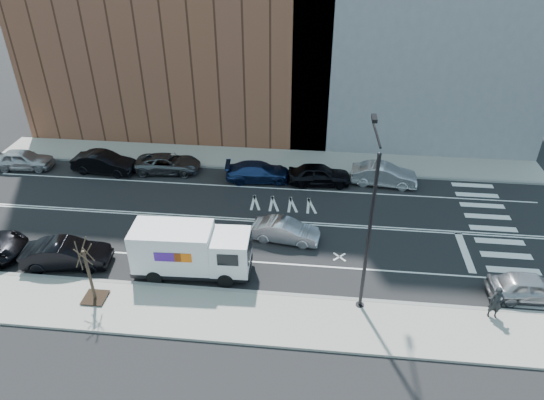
% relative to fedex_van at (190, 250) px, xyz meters
% --- Properties ---
extents(ground, '(120.00, 120.00, 0.00)m').
position_rel_fedex_van_xyz_m(ground, '(2.40, 5.60, -1.59)').
color(ground, black).
rests_on(ground, ground).
extents(sidewalk_near, '(44.00, 3.60, 0.15)m').
position_rel_fedex_van_xyz_m(sidewalk_near, '(2.40, -3.20, -1.51)').
color(sidewalk_near, gray).
rests_on(sidewalk_near, ground).
extents(sidewalk_far, '(44.00, 3.60, 0.15)m').
position_rel_fedex_van_xyz_m(sidewalk_far, '(2.40, 14.40, -1.51)').
color(sidewalk_far, gray).
rests_on(sidewalk_far, ground).
extents(curb_near, '(44.00, 0.25, 0.17)m').
position_rel_fedex_van_xyz_m(curb_near, '(2.40, -1.40, -1.50)').
color(curb_near, gray).
rests_on(curb_near, ground).
extents(curb_far, '(44.00, 0.25, 0.17)m').
position_rel_fedex_van_xyz_m(curb_far, '(2.40, 12.60, -1.50)').
color(curb_far, gray).
rests_on(curb_far, ground).
extents(crosswalk, '(3.00, 14.00, 0.01)m').
position_rel_fedex_van_xyz_m(crosswalk, '(18.40, 5.60, -1.58)').
color(crosswalk, white).
rests_on(crosswalk, ground).
extents(road_markings, '(40.00, 8.60, 0.01)m').
position_rel_fedex_van_xyz_m(road_markings, '(2.40, 5.60, -1.58)').
color(road_markings, white).
rests_on(road_markings, ground).
extents(bldg_brick, '(26.00, 10.00, 22.00)m').
position_rel_fedex_van_xyz_m(bldg_brick, '(-5.60, 21.20, 9.41)').
color(bldg_brick, brown).
rests_on(bldg_brick, ground).
extents(streetlight, '(0.44, 4.02, 9.34)m').
position_rel_fedex_van_xyz_m(streetlight, '(9.40, -1.31, 3.49)').
color(streetlight, black).
rests_on(streetlight, ground).
extents(street_tree, '(1.20, 1.20, 3.75)m').
position_rel_fedex_van_xyz_m(street_tree, '(-4.60, -2.80, -0.14)').
color(street_tree, black).
rests_on(street_tree, ground).
extents(fedex_van, '(6.71, 2.56, 3.03)m').
position_rel_fedex_van_xyz_m(fedex_van, '(0.00, 0.00, 0.00)').
color(fedex_van, black).
rests_on(fedex_van, ground).
extents(far_parked_a, '(4.69, 2.21, 1.55)m').
position_rel_fedex_van_xyz_m(far_parked_a, '(-16.32, 10.96, -0.81)').
color(far_parked_a, '#A4A5A9').
rests_on(far_parked_a, ground).
extents(far_parked_b, '(5.01, 2.12, 1.61)m').
position_rel_fedex_van_xyz_m(far_parked_b, '(-9.71, 11.04, -0.78)').
color(far_parked_b, black).
rests_on(far_parked_b, ground).
extents(far_parked_c, '(5.16, 2.66, 1.39)m').
position_rel_fedex_van_xyz_m(far_parked_c, '(-4.80, 11.64, -0.89)').
color(far_parked_c, '#484A4F').
rests_on(far_parked_c, ground).
extents(far_parked_d, '(5.15, 2.51, 1.44)m').
position_rel_fedex_van_xyz_m(far_parked_d, '(2.40, 11.01, -0.87)').
color(far_parked_d, navy).
rests_on(far_parked_d, ground).
extents(far_parked_e, '(4.76, 2.22, 1.58)m').
position_rel_fedex_van_xyz_m(far_parked_e, '(6.95, 10.95, -0.80)').
color(far_parked_e, black).
rests_on(far_parked_e, ground).
extents(far_parked_f, '(4.96, 2.13, 1.59)m').
position_rel_fedex_van_xyz_m(far_parked_f, '(11.74, 11.39, -0.79)').
color(far_parked_f, silver).
rests_on(far_parked_f, ground).
extents(driving_sedan, '(4.35, 1.98, 1.38)m').
position_rel_fedex_van_xyz_m(driving_sedan, '(5.05, 3.66, -0.90)').
color(driving_sedan, silver).
rests_on(driving_sedan, ground).
extents(near_parked_rear_a, '(5.13, 2.32, 1.63)m').
position_rel_fedex_van_xyz_m(near_parked_rear_a, '(-7.35, -0.14, -0.77)').
color(near_parked_rear_a, black).
rests_on(near_parked_rear_a, ground).
extents(near_parked_front, '(4.44, 1.87, 1.50)m').
position_rel_fedex_van_xyz_m(near_parked_front, '(18.40, -0.17, -0.84)').
color(near_parked_front, '#AEAEB3').
rests_on(near_parked_front, ground).
extents(pedestrian, '(0.70, 0.48, 1.87)m').
position_rel_fedex_van_xyz_m(pedestrian, '(16.07, -1.90, -0.50)').
color(pedestrian, black).
rests_on(pedestrian, sidewalk_near).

